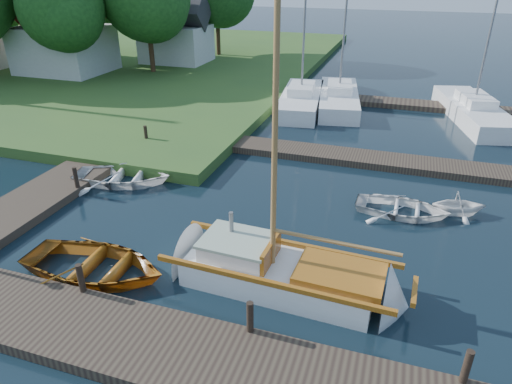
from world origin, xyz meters
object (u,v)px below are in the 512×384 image
(tender_d, at_px, (460,202))
(mooring_post_1, at_px, (81,278))
(mooring_post_3, at_px, (467,366))
(mooring_post_2, at_px, (250,317))
(tender_a, at_px, (122,174))
(dinghy, at_px, (94,262))
(marina_boat_1, at_px, (339,97))
(sailboat, at_px, (285,275))
(mooring_post_5, at_px, (146,134))
(house_c, at_px, (176,35))
(marina_boat_3, at_px, (473,109))
(house_a, at_px, (63,37))
(marina_boat_0, at_px, (301,99))
(mooring_post_4, at_px, (76,177))
(tender_c, at_px, (403,206))
(tree_2, at_px, (61,6))

(tender_d, bearing_deg, mooring_post_1, 116.35)
(mooring_post_1, bearing_deg, mooring_post_3, 0.00)
(mooring_post_2, xyz_separation_m, tender_a, (-7.48, 6.40, -0.31))
(dinghy, bearing_deg, mooring_post_2, -103.36)
(tender_a, relative_size, marina_boat_1, 0.40)
(sailboat, bearing_deg, mooring_post_5, 140.78)
(sailboat, relative_size, house_c, 1.86)
(sailboat, bearing_deg, mooring_post_1, -152.85)
(mooring_post_2, bearing_deg, marina_boat_3, 72.05)
(house_a, bearing_deg, marina_boat_1, -3.43)
(mooring_post_3, xyz_separation_m, marina_boat_0, (-7.69, 18.75, -0.13))
(marina_boat_1, relative_size, house_c, 1.76)
(mooring_post_2, relative_size, house_c, 0.15)
(mooring_post_3, xyz_separation_m, mooring_post_4, (-13.00, 5.00, 0.00))
(mooring_post_5, xyz_separation_m, marina_boat_0, (5.31, 8.75, -0.13))
(tender_a, bearing_deg, mooring_post_3, -131.22)
(mooring_post_3, distance_m, house_a, 33.50)
(tender_c, bearing_deg, marina_boat_3, -13.45)
(tender_c, bearing_deg, marina_boat_0, 29.86)
(mooring_post_1, distance_m, marina_boat_0, 18.79)
(mooring_post_5, xyz_separation_m, house_a, (-13.00, 11.00, 2.26))
(tender_d, bearing_deg, marina_boat_3, -20.31)
(mooring_post_5, distance_m, tender_a, 3.75)
(tender_c, relative_size, marina_boat_0, 0.31)
(tender_d, height_order, marina_boat_1, marina_boat_1)
(tender_c, height_order, tree_2, tree_2)
(mooring_post_3, bearing_deg, tender_c, 101.18)
(dinghy, bearing_deg, house_a, 37.98)
(mooring_post_1, height_order, mooring_post_5, same)
(tender_d, height_order, marina_boat_0, marina_boat_0)
(mooring_post_3, bearing_deg, mooring_post_2, 180.00)
(tree_2, bearing_deg, mooring_post_5, -39.45)
(tender_c, height_order, house_a, house_a)
(mooring_post_3, xyz_separation_m, tender_c, (-1.43, 7.22, -0.38))
(mooring_post_3, height_order, house_c, house_c)
(mooring_post_5, bearing_deg, house_c, 112.38)
(mooring_post_5, bearing_deg, dinghy, -68.18)
(dinghy, distance_m, marina_boat_0, 17.82)
(dinghy, relative_size, house_a, 0.65)
(house_a, distance_m, house_c, 8.49)
(mooring_post_3, relative_size, marina_boat_1, 0.09)
(tender_a, bearing_deg, house_a, 30.74)
(sailboat, relative_size, tender_c, 3.13)
(mooring_post_2, xyz_separation_m, marina_boat_1, (-1.11, 19.78, -0.14))
(tender_a, distance_m, marina_boat_0, 13.07)
(mooring_post_1, relative_size, mooring_post_4, 1.00)
(tender_a, relative_size, marina_boat_0, 0.37)
(mooring_post_3, relative_size, marina_boat_0, 0.08)
(marina_boat_3, bearing_deg, tree_2, 77.41)
(tender_c, height_order, marina_boat_3, marina_boat_3)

